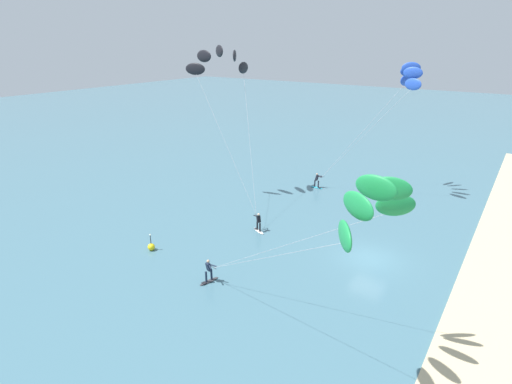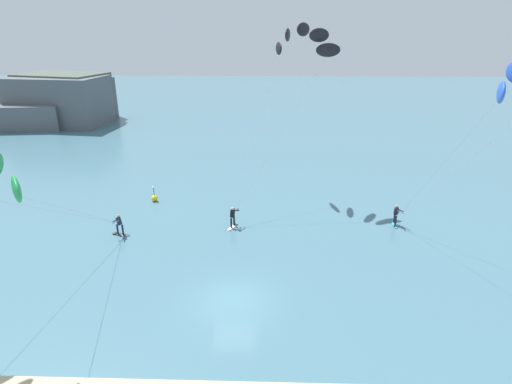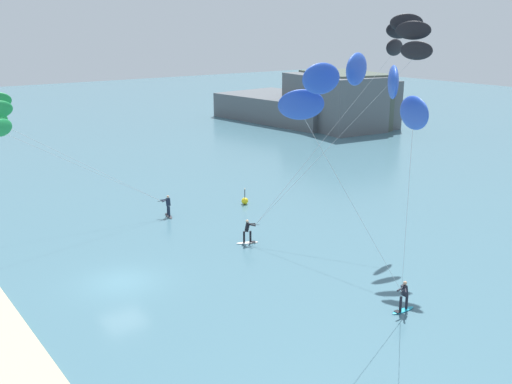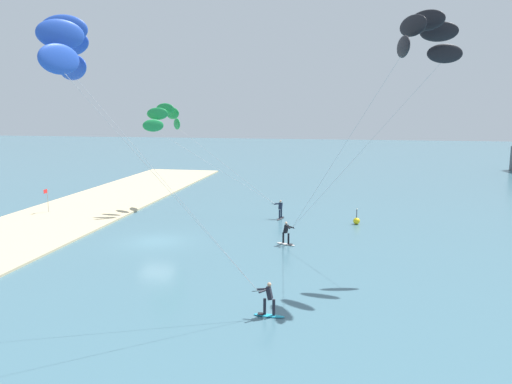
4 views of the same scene
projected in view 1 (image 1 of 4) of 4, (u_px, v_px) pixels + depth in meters
ground_plane at (370, 259)px, 30.43m from camera, size 240.00×240.00×0.00m
kitesurfer_nearshore at (364, 208)px, 17.56m from camera, size 5.86×12.66×10.09m
kitesurfer_mid_water at (406, 80)px, 39.65m from camera, size 6.37×10.17×13.38m
kitesurfer_far_out at (221, 65)px, 38.50m from camera, size 9.05×11.37×14.93m
marker_buoy at (151, 247)px, 31.55m from camera, size 0.56×0.56×1.38m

